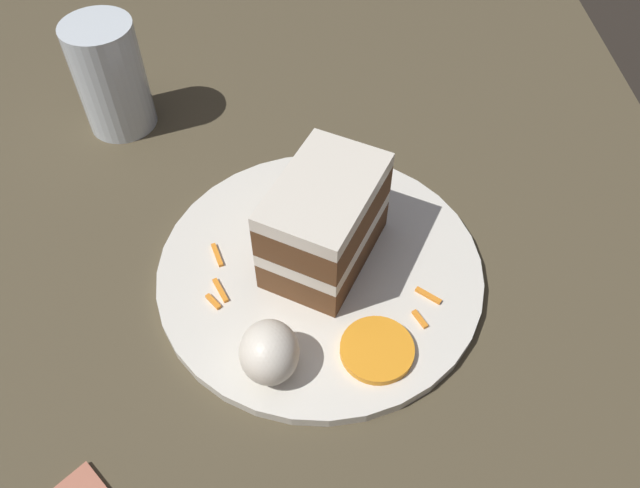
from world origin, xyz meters
name	(u,v)px	position (x,y,z in m)	size (l,w,h in m)	color
ground_plane	(262,340)	(0.00, 0.00, 0.00)	(6.00, 6.00, 0.00)	black
dining_table	(260,329)	(0.00, 0.00, 0.02)	(1.05, 0.83, 0.04)	#4C422D
plate	(320,270)	(0.04, -0.05, 0.04)	(0.28, 0.28, 0.01)	silver
cake_slice	(325,222)	(0.06, -0.06, 0.09)	(0.13, 0.11, 0.09)	brown
cream_dollop	(269,352)	(-0.05, -0.01, 0.07)	(0.05, 0.04, 0.04)	silver
orange_garnish	(377,350)	(-0.04, -0.09, 0.05)	(0.06, 0.06, 0.01)	orange
carrot_shreds_scatter	(296,259)	(0.05, -0.03, 0.05)	(0.18, 0.19, 0.00)	orange
drinking_glass	(113,84)	(0.25, 0.15, 0.09)	(0.07, 0.07, 0.12)	silver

